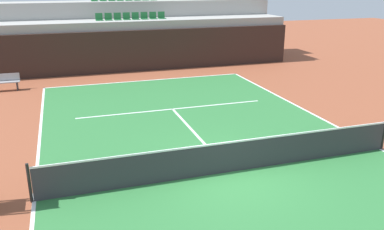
% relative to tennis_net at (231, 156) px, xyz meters
% --- Properties ---
extents(ground_plane, '(80.00, 80.00, 0.00)m').
position_rel_tennis_net_xyz_m(ground_plane, '(0.00, 0.00, -0.51)').
color(ground_plane, brown).
extents(court_surface, '(11.00, 24.00, 0.01)m').
position_rel_tennis_net_xyz_m(court_surface, '(0.00, 0.00, -0.50)').
color(court_surface, '#2D7238').
rests_on(court_surface, ground_plane).
extents(baseline_far, '(11.00, 0.10, 0.00)m').
position_rel_tennis_net_xyz_m(baseline_far, '(0.00, 11.95, -0.50)').
color(baseline_far, white).
rests_on(baseline_far, court_surface).
extents(sideline_left, '(0.10, 24.00, 0.00)m').
position_rel_tennis_net_xyz_m(sideline_left, '(-5.45, 0.00, -0.50)').
color(sideline_left, white).
rests_on(sideline_left, court_surface).
extents(sideline_right, '(0.10, 24.00, 0.00)m').
position_rel_tennis_net_xyz_m(sideline_right, '(5.45, 0.00, -0.50)').
color(sideline_right, white).
rests_on(sideline_right, court_surface).
extents(service_line_far, '(8.26, 0.10, 0.00)m').
position_rel_tennis_net_xyz_m(service_line_far, '(0.00, 6.40, -0.50)').
color(service_line_far, white).
rests_on(service_line_far, court_surface).
extents(centre_service_line, '(0.10, 6.40, 0.00)m').
position_rel_tennis_net_xyz_m(centre_service_line, '(0.00, 3.20, -0.50)').
color(centre_service_line, white).
rests_on(centre_service_line, court_surface).
extents(back_wall, '(20.28, 0.30, 2.49)m').
position_rel_tennis_net_xyz_m(back_wall, '(0.00, 14.61, 0.74)').
color(back_wall, black).
rests_on(back_wall, ground_plane).
extents(stands_tier_lower, '(20.28, 2.40, 3.00)m').
position_rel_tennis_net_xyz_m(stands_tier_lower, '(0.00, 15.96, 0.99)').
color(stands_tier_lower, '#9E9E99').
rests_on(stands_tier_lower, ground_plane).
extents(stands_tier_upper, '(20.28, 2.40, 4.04)m').
position_rel_tennis_net_xyz_m(stands_tier_upper, '(0.00, 18.36, 1.51)').
color(stands_tier_upper, '#9E9E99').
rests_on(stands_tier_upper, ground_plane).
extents(seating_row_lower, '(4.39, 0.44, 0.44)m').
position_rel_tennis_net_xyz_m(seating_row_lower, '(-0.00, 16.06, 2.62)').
color(seating_row_lower, '#1E6633').
rests_on(seating_row_lower, stands_tier_lower).
extents(tennis_net, '(11.08, 0.08, 1.07)m').
position_rel_tennis_net_xyz_m(tennis_net, '(0.00, 0.00, 0.00)').
color(tennis_net, black).
rests_on(tennis_net, court_surface).
extents(player_bench, '(1.50, 0.40, 0.85)m').
position_rel_tennis_net_xyz_m(player_bench, '(-7.33, 12.11, -0.00)').
color(player_bench, '#99999E').
rests_on(player_bench, ground_plane).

